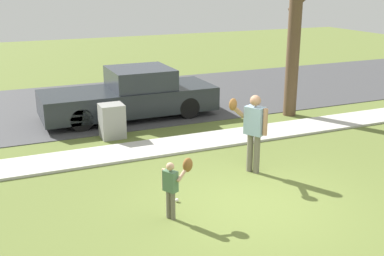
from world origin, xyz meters
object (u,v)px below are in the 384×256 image
Objects in this scene: person_adult at (253,126)px; person_child at (175,181)px; baseball at (177,200)px; street_tree_near at (295,19)px; parked_pickup_dark at (131,96)px; utility_cabinet at (112,121)px.

person_adult reaches higher than person_child.
baseball is 0.01× the size of street_tree_near.
parked_pickup_dark is at bearing -106.01° from person_adult.
street_tree_near is at bearing -0.38° from utility_cabinet.
street_tree_near reaches higher than baseball.
street_tree_near is 5.39m from parked_pickup_dark.
person_child is at bearing 79.82° from parked_pickup_dark.
person_adult is at bearing 1.15° from person_child.
baseball is 0.08× the size of utility_cabinet.
person_child is 4.88m from utility_cabinet.
parked_pickup_dark is at bearing 58.62° from utility_cabinet.
street_tree_near is (5.61, -0.04, 2.47)m from utility_cabinet.
utility_cabinet is (-0.12, 4.30, 0.42)m from baseball.
person_child is 0.21× the size of parked_pickup_dark.
utility_cabinet is at bearing 58.62° from parked_pickup_dark.
person_child is at bearing -91.64° from utility_cabinet.
baseball is at bearing -142.15° from street_tree_near.
person_child is at bearing -139.98° from street_tree_near.
street_tree_near is at bearing 37.85° from baseball.
baseball is (0.26, 0.56, -0.67)m from person_child.
utility_cabinet is at bearing -86.87° from person_adult.
street_tree_near is 1.06× the size of parked_pickup_dark.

